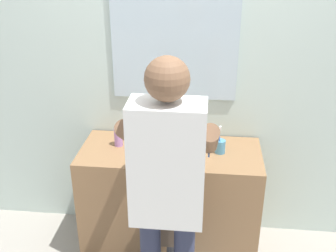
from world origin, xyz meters
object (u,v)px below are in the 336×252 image
at_px(toothbrush_cup, 220,146).
at_px(adult_parent, 168,179).
at_px(child_toddler, 164,226).
at_px(soap_bottle, 118,137).

relative_size(toothbrush_cup, adult_parent, 0.12).
relative_size(child_toddler, adult_parent, 0.49).
bearing_deg(toothbrush_cup, soap_bottle, 177.46).
bearing_deg(adult_parent, toothbrush_cup, 66.36).
bearing_deg(soap_bottle, adult_parent, -58.67).
bearing_deg(child_toddler, toothbrush_cup, 50.04).
distance_m(toothbrush_cup, soap_bottle, 0.72).
bearing_deg(adult_parent, child_toddler, 101.37).
xyz_separation_m(child_toddler, adult_parent, (0.05, -0.26, 0.52)).
distance_m(soap_bottle, adult_parent, 0.83).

